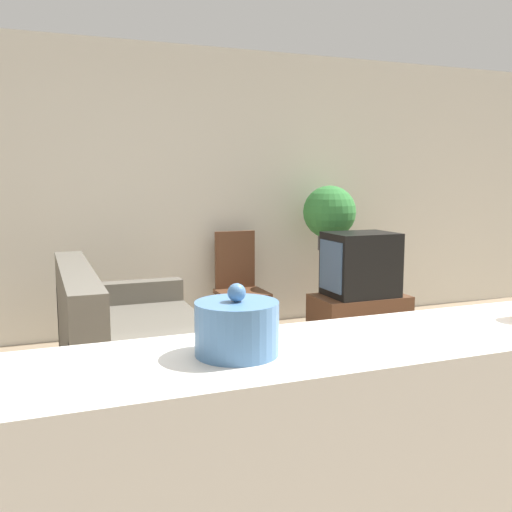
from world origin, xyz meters
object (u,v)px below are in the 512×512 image
object	(u,v)px
couch	(132,352)
potted_plant	(329,214)
wooden_chair	(239,281)
television	(360,264)
decorative_bowl	(237,327)

from	to	relation	value
couch	potted_plant	size ratio (longest dim) A/B	2.84
couch	wooden_chair	xyz separation A→B (m)	(1.21, 1.27, 0.20)
television	decorative_bowl	world-z (taller)	decorative_bowl
decorative_bowl	wooden_chair	bearing A→B (deg)	70.45
television	wooden_chair	size ratio (longest dim) A/B	0.62
television	decorative_bowl	size ratio (longest dim) A/B	2.97
television	wooden_chair	xyz separation A→B (m)	(-0.90, 0.69, -0.21)
television	decorative_bowl	distance (m)	3.82
couch	television	distance (m)	2.22
potted_plant	decorative_bowl	bearing A→B (deg)	-121.45
potted_plant	decorative_bowl	xyz separation A→B (m)	(-2.24, -3.66, -0.01)
television	potted_plant	size ratio (longest dim) A/B	0.96
wooden_chair	decorative_bowl	bearing A→B (deg)	-109.55
potted_plant	decorative_bowl	size ratio (longest dim) A/B	3.10
couch	television	bearing A→B (deg)	15.29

